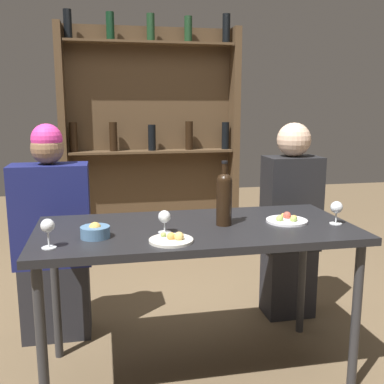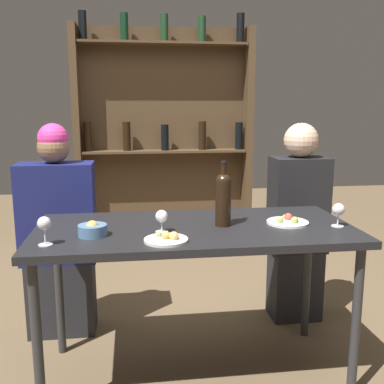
{
  "view_description": "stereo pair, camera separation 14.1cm",
  "coord_description": "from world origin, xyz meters",
  "px_view_note": "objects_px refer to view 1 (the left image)",
  "views": [
    {
      "loc": [
        -0.43,
        -2.06,
        1.36
      ],
      "look_at": [
        0.0,
        0.11,
        0.93
      ],
      "focal_mm": 42.0,
      "sensor_mm": 36.0,
      "label": 1
    },
    {
      "loc": [
        -0.29,
        -2.08,
        1.36
      ],
      "look_at": [
        0.0,
        0.11,
        0.93
      ],
      "focal_mm": 42.0,
      "sensor_mm": 36.0,
      "label": 2
    }
  ],
  "objects_px": {
    "wine_glass_0": "(48,227)",
    "seated_person_right": "(290,225)",
    "wine_glass_2": "(164,218)",
    "food_plate_1": "(172,239)",
    "wine_bottle": "(224,197)",
    "seated_person_left": "(53,240)",
    "food_plate_0": "(287,220)",
    "snack_bowl": "(95,231)",
    "wine_glass_1": "(337,208)"
  },
  "relations": [
    {
      "from": "food_plate_1",
      "to": "wine_glass_1",
      "type": "bearing_deg",
      "value": 8.85
    },
    {
      "from": "wine_glass_0",
      "to": "food_plate_1",
      "type": "bearing_deg",
      "value": -1.57
    },
    {
      "from": "wine_glass_2",
      "to": "food_plate_1",
      "type": "relative_size",
      "value": 0.55
    },
    {
      "from": "wine_glass_0",
      "to": "wine_glass_1",
      "type": "bearing_deg",
      "value": 4.95
    },
    {
      "from": "wine_glass_2",
      "to": "snack_bowl",
      "type": "bearing_deg",
      "value": -176.78
    },
    {
      "from": "wine_bottle",
      "to": "wine_glass_0",
      "type": "xyz_separation_m",
      "value": [
        -0.8,
        -0.21,
        -0.05
      ]
    },
    {
      "from": "wine_glass_2",
      "to": "seated_person_left",
      "type": "height_order",
      "value": "seated_person_left"
    },
    {
      "from": "wine_bottle",
      "to": "seated_person_right",
      "type": "xyz_separation_m",
      "value": [
        0.59,
        0.54,
        -0.32
      ]
    },
    {
      "from": "wine_glass_2",
      "to": "food_plate_0",
      "type": "distance_m",
      "value": 0.64
    },
    {
      "from": "food_plate_0",
      "to": "wine_glass_1",
      "type": "bearing_deg",
      "value": -20.79
    },
    {
      "from": "wine_glass_0",
      "to": "food_plate_0",
      "type": "distance_m",
      "value": 1.15
    },
    {
      "from": "wine_glass_1",
      "to": "wine_bottle",
      "type": "bearing_deg",
      "value": 170.61
    },
    {
      "from": "food_plate_0",
      "to": "seated_person_right",
      "type": "height_order",
      "value": "seated_person_right"
    },
    {
      "from": "wine_bottle",
      "to": "wine_glass_2",
      "type": "bearing_deg",
      "value": -165.63
    },
    {
      "from": "wine_glass_0",
      "to": "wine_glass_2",
      "type": "distance_m",
      "value": 0.52
    },
    {
      "from": "wine_glass_2",
      "to": "snack_bowl",
      "type": "xyz_separation_m",
      "value": [
        -0.31,
        -0.02,
        -0.04
      ]
    },
    {
      "from": "food_plate_1",
      "to": "seated_person_right",
      "type": "relative_size",
      "value": 0.15
    },
    {
      "from": "wine_glass_2",
      "to": "food_plate_1",
      "type": "distance_m",
      "value": 0.16
    },
    {
      "from": "wine_glass_0",
      "to": "wine_glass_1",
      "type": "distance_m",
      "value": 1.35
    },
    {
      "from": "snack_bowl",
      "to": "food_plate_0",
      "type": "bearing_deg",
      "value": 5.35
    },
    {
      "from": "seated_person_right",
      "to": "wine_glass_2",
      "type": "bearing_deg",
      "value": -145.42
    },
    {
      "from": "wine_bottle",
      "to": "food_plate_1",
      "type": "xyz_separation_m",
      "value": [
        -0.29,
        -0.22,
        -0.13
      ]
    },
    {
      "from": "wine_bottle",
      "to": "food_plate_1",
      "type": "height_order",
      "value": "wine_bottle"
    },
    {
      "from": "wine_glass_1",
      "to": "snack_bowl",
      "type": "relative_size",
      "value": 0.89
    },
    {
      "from": "seated_person_left",
      "to": "food_plate_0",
      "type": "bearing_deg",
      "value": -24.44
    },
    {
      "from": "seated_person_right",
      "to": "seated_person_left",
      "type": "bearing_deg",
      "value": 180.0
    },
    {
      "from": "wine_bottle",
      "to": "seated_person_left",
      "type": "relative_size",
      "value": 0.25
    },
    {
      "from": "wine_bottle",
      "to": "wine_glass_2",
      "type": "relative_size",
      "value": 3.0
    },
    {
      "from": "seated_person_left",
      "to": "wine_bottle",
      "type": "bearing_deg",
      "value": -31.7
    },
    {
      "from": "wine_glass_0",
      "to": "seated_person_right",
      "type": "height_order",
      "value": "seated_person_right"
    },
    {
      "from": "wine_glass_0",
      "to": "food_plate_0",
      "type": "relative_size",
      "value": 0.6
    },
    {
      "from": "wine_glass_2",
      "to": "snack_bowl",
      "type": "height_order",
      "value": "wine_glass_2"
    },
    {
      "from": "seated_person_left",
      "to": "wine_glass_2",
      "type": "bearing_deg",
      "value": -47.33
    },
    {
      "from": "snack_bowl",
      "to": "seated_person_left",
      "type": "bearing_deg",
      "value": 111.93
    },
    {
      "from": "wine_bottle",
      "to": "wine_glass_1",
      "type": "bearing_deg",
      "value": -9.39
    },
    {
      "from": "seated_person_right",
      "to": "wine_bottle",
      "type": "bearing_deg",
      "value": -137.64
    },
    {
      "from": "wine_bottle",
      "to": "food_plate_0",
      "type": "height_order",
      "value": "wine_bottle"
    },
    {
      "from": "wine_bottle",
      "to": "wine_glass_0",
      "type": "height_order",
      "value": "wine_bottle"
    },
    {
      "from": "wine_glass_1",
      "to": "seated_person_left",
      "type": "relative_size",
      "value": 0.09
    },
    {
      "from": "wine_bottle",
      "to": "food_plate_0",
      "type": "bearing_deg",
      "value": -1.2
    },
    {
      "from": "wine_glass_1",
      "to": "food_plate_0",
      "type": "relative_size",
      "value": 0.56
    },
    {
      "from": "wine_bottle",
      "to": "seated_person_left",
      "type": "distance_m",
      "value": 1.07
    },
    {
      "from": "wine_bottle",
      "to": "seated_person_right",
      "type": "relative_size",
      "value": 0.25
    },
    {
      "from": "wine_glass_0",
      "to": "wine_glass_2",
      "type": "bearing_deg",
      "value": 14.61
    },
    {
      "from": "food_plate_0",
      "to": "snack_bowl",
      "type": "xyz_separation_m",
      "value": [
        -0.94,
        -0.09,
        0.02
      ]
    },
    {
      "from": "wine_bottle",
      "to": "wine_glass_0",
      "type": "bearing_deg",
      "value": -165.48
    },
    {
      "from": "wine_bottle",
      "to": "wine_glass_1",
      "type": "relative_size",
      "value": 2.76
    },
    {
      "from": "wine_glass_2",
      "to": "wine_glass_1",
      "type": "bearing_deg",
      "value": -0.88
    },
    {
      "from": "snack_bowl",
      "to": "food_plate_1",
      "type": "bearing_deg",
      "value": -21.29
    },
    {
      "from": "wine_glass_0",
      "to": "seated_person_left",
      "type": "relative_size",
      "value": 0.1
    }
  ]
}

